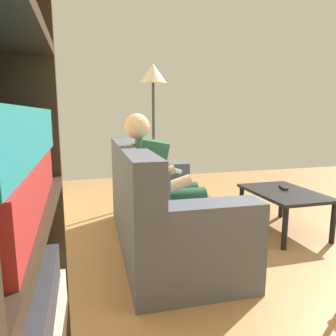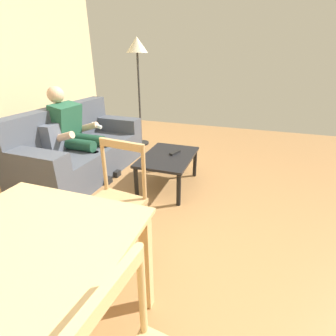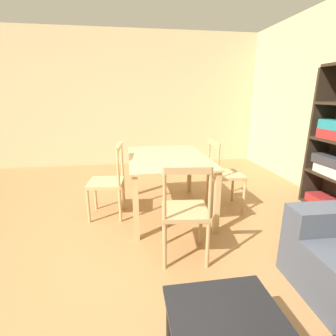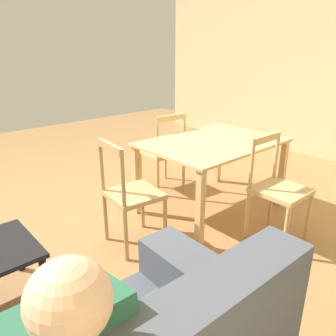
% 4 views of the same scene
% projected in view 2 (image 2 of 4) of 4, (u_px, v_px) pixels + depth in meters
% --- Properties ---
extents(ground_plane, '(9.07, 9.07, 0.00)m').
position_uv_depth(ground_plane, '(162.00, 275.00, 1.91)').
color(ground_plane, '#9E7042').
extents(couch, '(1.92, 0.91, 0.92)m').
position_uv_depth(couch, '(79.00, 151.00, 3.43)').
color(couch, '#474C56').
rests_on(couch, ground_plane).
extents(person_lounging, '(0.60, 0.87, 1.19)m').
position_uv_depth(person_lounging, '(74.00, 132.00, 3.30)').
color(person_lounging, '#23563D').
rests_on(person_lounging, ground_plane).
extents(coffee_table, '(0.86, 0.59, 0.42)m').
position_uv_depth(coffee_table, '(168.00, 160.00, 3.07)').
color(coffee_table, black).
rests_on(coffee_table, ground_plane).
extents(tv_remote, '(0.18, 0.10, 0.02)m').
position_uv_depth(tv_remote, '(175.00, 153.00, 3.11)').
color(tv_remote, black).
rests_on(tv_remote, coffee_table).
extents(dining_chair_facing_couch, '(0.47, 0.47, 0.95)m').
position_uv_depth(dining_chair_facing_couch, '(114.00, 205.00, 1.95)').
color(dining_chair_facing_couch, tan).
rests_on(dining_chair_facing_couch, ground_plane).
extents(floor_lamp, '(0.36, 0.36, 1.82)m').
position_uv_depth(floor_lamp, '(137.00, 56.00, 4.12)').
color(floor_lamp, black).
rests_on(floor_lamp, ground_plane).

